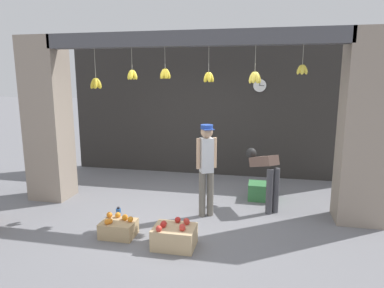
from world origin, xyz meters
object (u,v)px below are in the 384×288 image
object	(u,v)px
produce_box_green	(261,191)
water_bottle	(119,216)
fruit_crate_oranges	(118,228)
shopkeeper	(206,164)
wall_clock	(260,86)
worker_stooping	(265,172)
fruit_crate_apples	(174,236)

from	to	relation	value
produce_box_green	water_bottle	size ratio (longest dim) A/B	1.79
fruit_crate_oranges	water_bottle	distance (m)	0.44
shopkeeper	wall_clock	xyz separation A→B (m)	(0.77, 2.48, 1.21)
shopkeeper	fruit_crate_oranges	size ratio (longest dim) A/B	3.15
worker_stooping	fruit_crate_oranges	world-z (taller)	worker_stooping
worker_stooping	fruit_crate_oranges	distance (m)	2.63
shopkeeper	water_bottle	xyz separation A→B (m)	(-1.30, -0.60, -0.77)
shopkeeper	fruit_crate_apples	size ratio (longest dim) A/B	2.71
water_bottle	wall_clock	size ratio (longest dim) A/B	0.91
produce_box_green	water_bottle	bearing A→B (deg)	-144.00
produce_box_green	worker_stooping	bearing A→B (deg)	-84.01
shopkeeper	fruit_crate_oranges	distance (m)	1.70
produce_box_green	wall_clock	world-z (taller)	wall_clock
produce_box_green	wall_clock	distance (m)	2.45
fruit_crate_apples	produce_box_green	size ratio (longest dim) A/B	1.16
worker_stooping	wall_clock	bearing A→B (deg)	56.48
fruit_crate_apples	fruit_crate_oranges	bearing A→B (deg)	170.79
shopkeeper	wall_clock	bearing A→B (deg)	-134.62
worker_stooping	water_bottle	bearing A→B (deg)	167.61
shopkeeper	water_bottle	world-z (taller)	shopkeeper
worker_stooping	wall_clock	xyz separation A→B (m)	(-0.18, 1.96, 1.43)
shopkeeper	worker_stooping	distance (m)	1.10
shopkeeper	fruit_crate_apples	bearing A→B (deg)	50.65
worker_stooping	wall_clock	distance (m)	2.43
water_bottle	fruit_crate_oranges	bearing A→B (deg)	-66.75
fruit_crate_oranges	produce_box_green	world-z (taller)	produce_box_green
wall_clock	produce_box_green	bearing A→B (deg)	-85.03
fruit_crate_oranges	fruit_crate_apples	world-z (taller)	fruit_crate_apples
produce_box_green	water_bottle	distance (m)	2.72
wall_clock	fruit_crate_apples	bearing A→B (deg)	-105.65
shopkeeper	produce_box_green	distance (m)	1.53
worker_stooping	produce_box_green	size ratio (longest dim) A/B	2.07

